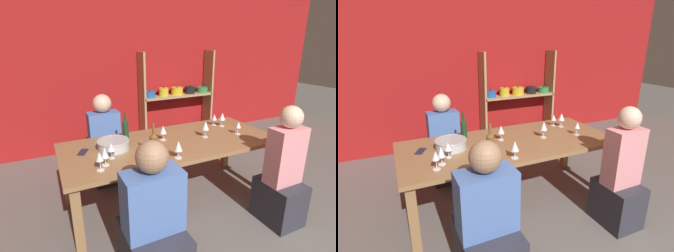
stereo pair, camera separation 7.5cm
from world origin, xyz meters
TOP-DOWN VIEW (x-y plane):
  - wall_back_red at (0.00, 3.83)m, footprint 8.80×0.06m
  - shelf_unit at (1.00, 3.63)m, footprint 1.38×0.30m
  - dining_table at (-0.02, 1.84)m, footprint 2.33×1.01m
  - mixing_bowl at (-0.64, 1.92)m, footprint 0.32×0.32m
  - wine_bottle_green at (-0.36, 1.55)m, footprint 0.08×0.08m
  - wine_bottle_dark at (-0.44, 2.16)m, footprint 0.07×0.07m
  - wine_glass_white_a at (0.39, 1.80)m, footprint 0.08×0.08m
  - wine_glass_empty_a at (-0.80, 1.60)m, footprint 0.07×0.07m
  - wine_glass_white_b at (0.73, 2.11)m, footprint 0.07×0.07m
  - wine_glass_red_a at (0.80, 2.04)m, footprint 0.08×0.08m
  - wine_glass_white_c at (-0.15, 1.45)m, footprint 0.08×0.08m
  - wine_glass_empty_b at (-0.86, 1.52)m, footprint 0.07×0.07m
  - wine_glass_red_b at (-0.71, 1.71)m, footprint 0.08×0.08m
  - wine_glass_empty_c at (0.79, 1.72)m, footprint 0.07×0.07m
  - wine_glass_empty_d at (-0.08, 1.93)m, footprint 0.08×0.08m
  - cell_phone at (-0.94, 1.97)m, footprint 0.13×0.17m
  - person_near_a at (-0.62, 0.96)m, footprint 0.43×0.53m
  - person_far_a at (-0.57, 2.67)m, footprint 0.39×0.48m
  - person_near_b at (0.81, 1.04)m, footprint 0.35×0.44m

SIDE VIEW (x-z plane):
  - person_near_a at x=-0.62m, z-range -0.16..1.00m
  - person_far_a at x=-0.57m, z-range -0.15..1.01m
  - person_near_b at x=0.81m, z-range -0.15..1.07m
  - shelf_unit at x=1.00m, z-range -0.25..1.36m
  - dining_table at x=-0.02m, z-range 0.29..1.02m
  - cell_phone at x=-0.94m, z-range 0.73..0.74m
  - mixing_bowl at x=-0.64m, z-range 0.74..0.84m
  - wine_glass_white_b at x=0.73m, z-range 0.76..0.91m
  - wine_glass_red_b at x=-0.71m, z-range 0.77..0.92m
  - wine_glass_empty_c at x=0.79m, z-range 0.77..0.92m
  - wine_glass_white_c at x=-0.15m, z-range 0.76..0.93m
  - wine_glass_empty_d at x=-0.08m, z-range 0.77..0.93m
  - wine_bottle_dark at x=-0.44m, z-range 0.70..1.00m
  - wine_glass_empty_a at x=-0.80m, z-range 0.77..0.94m
  - wine_glass_empty_b at x=-0.86m, z-range 0.77..0.94m
  - wine_glass_red_a at x=0.80m, z-range 0.77..0.95m
  - wine_bottle_green at x=-0.36m, z-range 0.69..1.03m
  - wine_glass_white_a at x=0.39m, z-range 0.77..0.96m
  - wall_back_red at x=0.00m, z-range 0.00..2.70m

